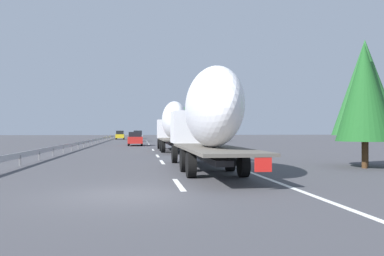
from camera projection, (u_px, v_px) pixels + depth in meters
ground_plane at (136, 145)px, 51.32m from camera, size 260.00×260.00×0.00m
lane_stripe_0 at (179, 184)px, 13.91m from camera, size 3.20×0.20×0.01m
lane_stripe_1 at (162, 162)px, 23.91m from camera, size 3.20×0.20×0.01m
lane_stripe_2 at (158, 156)px, 29.78m from camera, size 3.20×0.20×0.01m
lane_stripe_3 at (153, 150)px, 39.33m from camera, size 3.20×0.20×0.01m
lane_stripe_4 at (149, 144)px, 55.90m from camera, size 3.20×0.20×0.01m
lane_stripe_5 at (147, 142)px, 66.43m from camera, size 3.20×0.20×0.01m
lane_stripe_6 at (146, 141)px, 74.13m from camera, size 3.20×0.20×0.01m
edge_line_right at (174, 144)px, 57.01m from camera, size 110.00×0.20×0.01m
truck_lead at (173, 124)px, 36.95m from camera, size 13.56×2.55×4.63m
truck_trailing at (208, 115)px, 18.39m from camera, size 14.07×2.55×4.73m
car_yellow_coupe at (120, 135)px, 86.86m from camera, size 4.01×1.86×1.95m
car_silver_hatch at (138, 136)px, 71.83m from camera, size 4.07×1.72×1.97m
car_red_compact at (135, 139)px, 50.52m from camera, size 4.72×1.88×1.78m
car_white_van at (138, 135)px, 97.32m from camera, size 4.68×1.79×1.90m
road_sign at (182, 129)px, 58.21m from camera, size 0.10×0.90×3.15m
tree_0 at (364, 92)px, 20.02m from camera, size 2.87×2.87×6.46m
tree_1 at (205, 120)px, 77.06m from camera, size 2.95×2.95×6.96m
tree_2 at (365, 87)px, 21.03m from camera, size 3.47×3.47×6.86m
tree_3 at (210, 120)px, 69.27m from camera, size 2.41×2.41×6.03m
tree_4 at (185, 120)px, 85.65m from camera, size 3.43×3.43×7.24m
guardrail_median at (92, 141)px, 53.48m from camera, size 94.00×0.10×0.76m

